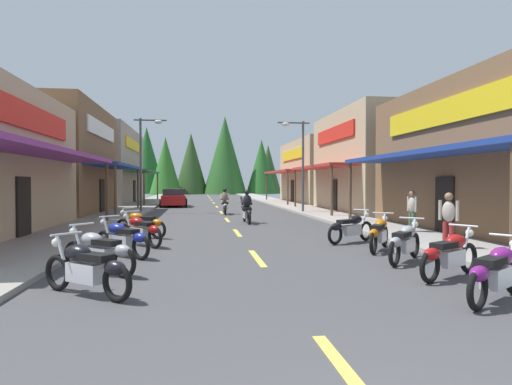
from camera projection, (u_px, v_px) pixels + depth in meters
ground at (220, 211)px, 29.19m from camera, size 9.11×84.62×0.10m
sidewalk_left at (130, 210)px, 28.39m from camera, size 2.74×84.62×0.12m
sidewalk_right at (304, 209)px, 29.99m from camera, size 2.74×84.62×0.12m
centerline_dashes at (217, 207)px, 33.70m from camera, size 0.16×61.64×0.01m
storefront_left_middle at (47, 160)px, 25.73m from camera, size 8.06×9.94×6.51m
storefront_left_far at (97, 166)px, 39.12m from camera, size 8.45×13.36×6.78m
storefront_right_middle at (396, 162)px, 28.20m from camera, size 10.11×10.19×6.44m
storefront_right_far at (333, 172)px, 40.41m from camera, size 9.59×12.28×5.73m
streetlamp_left at (146, 151)px, 26.53m from camera, size 1.99×0.30×5.86m
streetlamp_right at (298, 153)px, 26.34m from camera, size 1.99×0.30×5.65m
motorcycle_parked_right_0 at (496, 272)px, 6.83m from camera, size 1.84×1.27×1.04m
motorcycle_parked_right_1 at (450, 254)px, 8.54m from camera, size 1.90×1.16×1.04m
motorcycle_parked_right_2 at (405, 242)px, 10.28m from camera, size 1.57×1.60×1.04m
motorcycle_parked_right_3 at (379, 233)px, 12.02m from camera, size 1.32×1.80×1.04m
motorcycle_parked_right_4 at (351, 227)px, 13.57m from camera, size 1.90×1.17×1.04m
motorcycle_parked_left_0 at (87, 267)px, 7.17m from camera, size 1.74×1.40×1.04m
motorcycle_parked_left_1 at (99, 251)px, 8.89m from camera, size 1.76×1.38×1.04m
motorcycle_parked_left_2 at (122, 238)px, 10.95m from camera, size 1.61×1.55×1.04m
motorcycle_parked_left_3 at (141, 230)px, 12.84m from camera, size 1.47×1.69×1.04m
motorcycle_parked_left_4 at (141, 224)px, 14.74m from camera, size 1.86×1.23×1.04m
rider_cruising_lead at (247, 209)px, 20.01m from camera, size 0.60×2.14×1.57m
rider_cruising_trailing at (225, 203)px, 25.72m from camera, size 0.60×2.14×1.57m
pedestrian_by_shop at (412, 209)px, 15.63m from camera, size 0.29×0.57×1.61m
pedestrian_browsing at (449, 218)px, 11.79m from camera, size 0.41×0.49×1.63m
parked_car_curbside at (174, 198)px, 33.77m from camera, size 2.22×4.38×1.40m
treeline_backdrop at (204, 161)px, 71.10m from camera, size 25.93×11.84×12.74m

